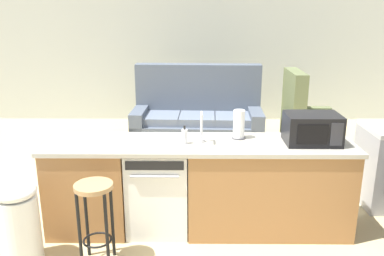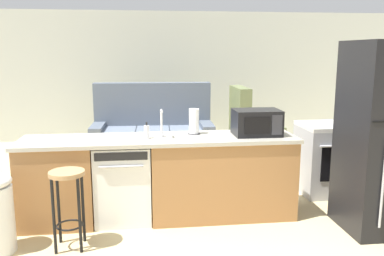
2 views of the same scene
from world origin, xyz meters
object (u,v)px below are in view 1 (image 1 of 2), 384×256
object	(u,v)px
bar_stool	(95,207)
couch	(198,121)
paper_towel_roll	(239,125)
dishwasher	(158,189)
soap_bottle	(185,136)
armchair	(305,125)
microwave	(312,129)
trash_bin	(19,223)

from	to	relation	value
bar_stool	couch	bearing A→B (deg)	74.78
bar_stool	paper_towel_roll	bearing A→B (deg)	30.42
dishwasher	soap_bottle	bearing A→B (deg)	-7.94
soap_bottle	bar_stool	distance (m)	1.03
soap_bottle	bar_stool	xyz separation A→B (m)	(-0.73, -0.57, -0.44)
dishwasher	armchair	distance (m)	3.31
microwave	bar_stool	xyz separation A→B (m)	(-1.93, -0.60, -0.50)
microwave	couch	distance (m)	2.88
trash_bin	couch	xyz separation A→B (m)	(1.52, 3.20, 0.02)
microwave	armchair	bearing A→B (deg)	75.85
paper_towel_roll	armchair	size ratio (longest dim) A/B	0.24
couch	armchair	size ratio (longest dim) A/B	1.69
couch	dishwasher	bearing A→B (deg)	-98.69
bar_stool	armchair	bearing A→B (deg)	50.80
paper_towel_roll	couch	distance (m)	2.57
microwave	paper_towel_roll	world-z (taller)	paper_towel_roll
trash_bin	couch	size ratio (longest dim) A/B	0.36
couch	armchair	world-z (taller)	couch
microwave	trash_bin	xyz separation A→B (m)	(-2.58, -0.60, -0.66)
microwave	armchair	xyz separation A→B (m)	(0.64, 2.55, -0.69)
paper_towel_roll	soap_bottle	size ratio (longest dim) A/B	1.60
dishwasher	soap_bottle	xyz separation A→B (m)	(0.26, -0.04, 0.55)
microwave	paper_towel_roll	size ratio (longest dim) A/B	1.77
soap_bottle	paper_towel_roll	bearing A→B (deg)	18.23
trash_bin	armchair	world-z (taller)	armchair
soap_bottle	armchair	xyz separation A→B (m)	(1.84, 2.59, -0.62)
microwave	trash_bin	size ratio (longest dim) A/B	0.68
dishwasher	paper_towel_roll	bearing A→B (deg)	9.82
paper_towel_roll	bar_stool	distance (m)	1.54
paper_towel_roll	soap_bottle	world-z (taller)	paper_towel_roll
bar_stool	trash_bin	size ratio (longest dim) A/B	1.00
dishwasher	bar_stool	world-z (taller)	dishwasher
bar_stool	trash_bin	bearing A→B (deg)	-179.91
dishwasher	microwave	xyz separation A→B (m)	(1.46, -0.00, 0.62)
paper_towel_roll	armchair	bearing A→B (deg)	61.44
dishwasher	paper_towel_roll	distance (m)	1.01
bar_stool	microwave	bearing A→B (deg)	17.31
soap_bottle	bar_stool	world-z (taller)	soap_bottle
couch	armchair	xyz separation A→B (m)	(1.70, -0.04, -0.04)
paper_towel_roll	armchair	xyz separation A→B (m)	(1.32, 2.42, -0.69)
soap_bottle	trash_bin	xyz separation A→B (m)	(-1.39, -0.57, -0.59)
couch	armchair	distance (m)	1.70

